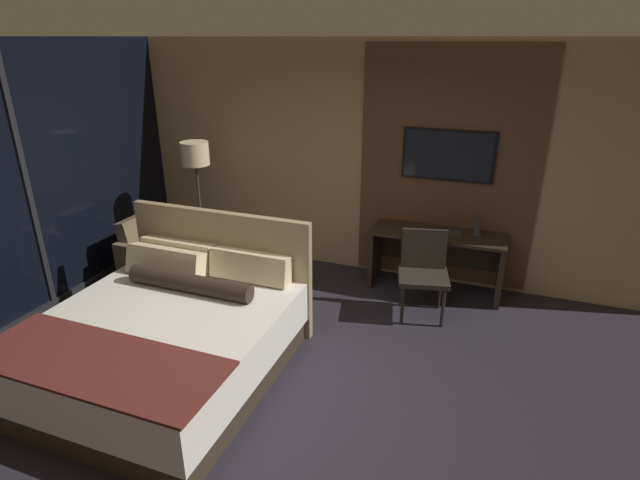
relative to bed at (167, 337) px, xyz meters
The scene contains 11 objects.
ground_plane 1.10m from the bed, ahead, with size 16.00×16.00×0.00m, color #28232D.
wall_back_tv_panel 3.13m from the bed, 67.24° to the left, with size 7.20×0.09×2.80m.
wall_left_window 2.25m from the bed, 164.94° to the left, with size 0.06×6.00×2.80m.
bed is the anchor object (origin of this frame).
desk 3.14m from the bed, 51.02° to the left, with size 1.51×0.52×0.73m.
tv 3.52m from the bed, 53.36° to the left, with size 1.02×0.04×0.57m.
desk_chair 2.67m from the bed, 43.99° to the left, with size 0.61×0.61×0.91m.
armchair_by_window 1.93m from the bed, 129.74° to the left, with size 0.73×0.74×0.80m.
floor_lamp 2.47m from the bed, 114.87° to the left, with size 0.34×0.34×1.63m.
vase_tall 3.49m from the bed, 46.28° to the left, with size 0.11×0.11×0.25m.
book 3.22m from the bed, 48.53° to the left, with size 0.23×0.16×0.03m.
Camera 1 is at (1.53, -3.14, 2.80)m, focal length 28.00 mm.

